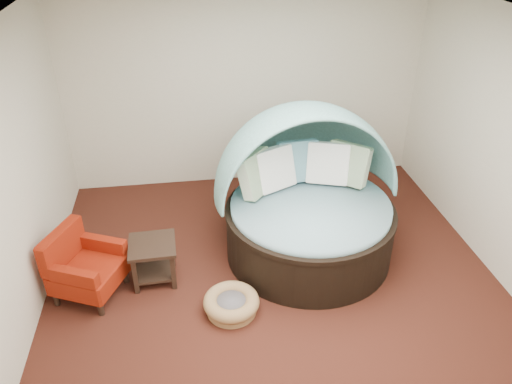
{
  "coord_description": "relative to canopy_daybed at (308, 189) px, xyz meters",
  "views": [
    {
      "loc": [
        -0.84,
        -4.16,
        3.75
      ],
      "look_at": [
        -0.13,
        0.6,
        0.86
      ],
      "focal_mm": 35.0,
      "sensor_mm": 36.0,
      "label": 1
    }
  ],
  "objects": [
    {
      "name": "floor",
      "position": [
        -0.48,
        -0.63,
        -0.83
      ],
      "size": [
        5.0,
        5.0,
        0.0
      ],
      "primitive_type": "plane",
      "color": "#441D13",
      "rests_on": "ground"
    },
    {
      "name": "wall_back",
      "position": [
        -0.48,
        1.87,
        0.57
      ],
      "size": [
        5.0,
        0.0,
        5.0
      ],
      "primitive_type": "plane",
      "rotation": [
        1.57,
        0.0,
        0.0
      ],
      "color": "beige",
      "rests_on": "floor"
    },
    {
      "name": "wall_left",
      "position": [
        -2.98,
        -0.63,
        0.57
      ],
      "size": [
        0.0,
        5.0,
        5.0
      ],
      "primitive_type": "plane",
      "rotation": [
        1.57,
        0.0,
        1.57
      ],
      "color": "beige",
      "rests_on": "floor"
    },
    {
      "name": "ceiling",
      "position": [
        -0.48,
        -0.63,
        1.97
      ],
      "size": [
        5.0,
        5.0,
        0.0
      ],
      "primitive_type": "plane",
      "rotation": [
        3.14,
        0.0,
        0.0
      ],
      "color": "white",
      "rests_on": "wall_back"
    },
    {
      "name": "canopy_daybed",
      "position": [
        0.0,
        0.0,
        0.0
      ],
      "size": [
        2.2,
        2.09,
        1.8
      ],
      "rotation": [
        0.0,
        0.0,
        0.07
      ],
      "color": "black",
      "rests_on": "floor"
    },
    {
      "name": "pet_basket",
      "position": [
        -1.01,
        -0.96,
        -0.73
      ],
      "size": [
        0.66,
        0.66,
        0.2
      ],
      "rotation": [
        0.0,
        0.0,
        -0.14
      ],
      "color": "brown",
      "rests_on": "floor"
    },
    {
      "name": "red_armchair",
      "position": [
        -2.52,
        -0.44,
        -0.48
      ],
      "size": [
        0.87,
        0.87,
        0.78
      ],
      "rotation": [
        0.0,
        0.0,
        -0.42
      ],
      "color": "black",
      "rests_on": "floor"
    },
    {
      "name": "side_table",
      "position": [
        -1.8,
        -0.32,
        -0.52
      ],
      "size": [
        0.52,
        0.52,
        0.48
      ],
      "rotation": [
        0.0,
        0.0,
        0.03
      ],
      "color": "black",
      "rests_on": "floor"
    }
  ]
}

